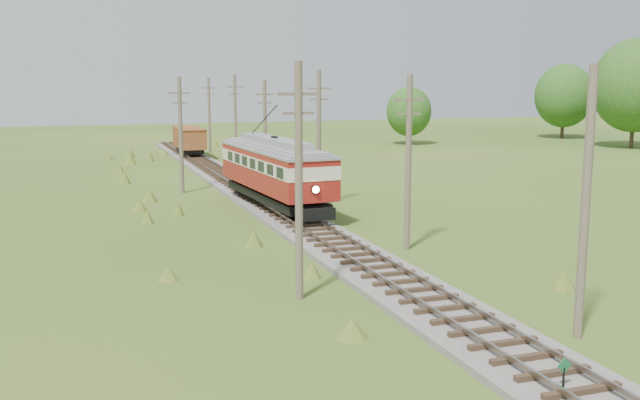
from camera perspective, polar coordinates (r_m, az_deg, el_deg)
name	(u,v)px	position (r m, az deg, el deg)	size (l,w,h in m)	color
railbed_main	(261,199)	(49.38, -4.74, 0.04)	(3.60, 96.00, 0.57)	#605B54
switch_marker	(564,374)	(20.41, 18.92, -13.00)	(0.45, 0.06, 1.08)	black
streetcar	(275,167)	(45.56, -3.65, 2.65)	(4.08, 13.84, 6.28)	black
gondola	(189,139)	(79.38, -10.43, 4.82)	(2.82, 8.26, 2.73)	black
gravel_pile	(244,163)	(68.47, -6.09, 2.96)	(3.24, 3.44, 1.18)	gray
utility_pole_r_1	(585,205)	(24.05, 20.47, -0.36)	(0.30, 0.30, 8.80)	brown
utility_pole_r_2	(408,161)	(35.01, 7.08, 3.11)	(1.60, 0.30, 8.60)	brown
utility_pole_r_3	(319,137)	(46.91, -0.09, 5.04)	(1.60, 0.30, 9.00)	brown
utility_pole_r_4	(265,130)	(59.28, -4.42, 5.64)	(1.60, 0.30, 8.40)	brown
utility_pole_r_5	(235,119)	(71.98, -6.79, 6.48)	(1.60, 0.30, 8.90)	brown
utility_pole_r_6	(209,114)	(84.67, -8.85, 6.80)	(1.60, 0.30, 8.70)	brown
utility_pole_l_a	(299,180)	(26.65, -1.70, 1.64)	(1.60, 0.30, 9.00)	brown
utility_pole_l_b	(181,134)	(53.86, -11.08, 5.22)	(1.60, 0.30, 8.60)	brown
tree_right_4	(635,86)	(97.18, 23.92, 8.37)	(10.50, 10.50, 13.53)	#38281C
tree_right_5	(564,96)	(110.68, 18.94, 7.90)	(8.40, 8.40, 10.82)	#38281C
tree_mid_b	(409,112)	(95.12, 7.12, 7.04)	(5.88, 5.88, 7.57)	#38281C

